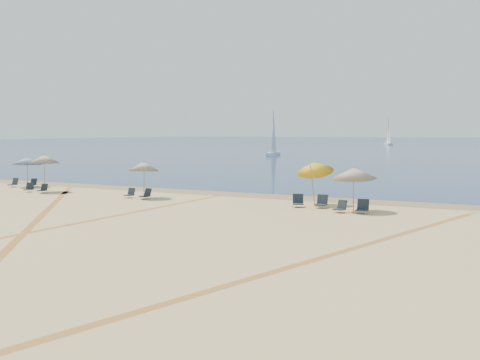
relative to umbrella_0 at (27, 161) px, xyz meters
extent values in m
plane|color=olive|center=(18.39, 2.64, -1.88)|extent=(500.00, 500.00, 0.00)
cylinder|color=gray|center=(0.00, 0.03, -0.87)|extent=(0.05, 0.13, 2.04)
cone|color=white|center=(0.00, 0.00, 0.00)|extent=(2.20, 2.22, 0.63)
sphere|color=gray|center=(0.00, 0.00, 0.30)|extent=(0.08, 0.08, 0.08)
cylinder|color=gray|center=(3.86, -2.02, -0.71)|extent=(0.05, 0.05, 2.35)
cone|color=#F9EAC8|center=(3.86, -2.02, 0.32)|extent=(2.10, 2.10, 0.55)
sphere|color=gray|center=(3.86, -2.02, 0.62)|extent=(0.08, 0.08, 0.08)
cylinder|color=gray|center=(12.02, -1.85, -0.84)|extent=(0.05, 0.12, 2.08)
cone|color=#F9EAC8|center=(12.02, -1.88, 0.05)|extent=(1.92, 1.94, 0.61)
sphere|color=gray|center=(12.02, -1.88, 0.35)|extent=(0.08, 0.08, 0.08)
cylinder|color=gray|center=(22.40, -0.43, -0.77)|extent=(0.05, 0.78, 2.25)
cone|color=yellow|center=(22.40, -0.11, 0.20)|extent=(2.06, 2.12, 1.16)
sphere|color=gray|center=(22.40, -0.11, 0.50)|extent=(0.08, 0.08, 0.08)
cylinder|color=gray|center=(25.11, -1.78, -0.84)|extent=(0.05, 0.21, 2.09)
cone|color=#F9EAC8|center=(25.11, -1.71, 0.06)|extent=(2.26, 2.30, 0.73)
sphere|color=gray|center=(25.11, -1.71, 0.36)|extent=(0.08, 0.08, 0.08)
cube|color=black|center=(-0.71, -0.76, -1.71)|extent=(0.54, 0.54, 0.05)
cube|color=black|center=(-0.71, -0.50, -1.48)|extent=(0.54, 0.20, 0.48)
cylinder|color=#A5A5AD|center=(-0.93, -0.95, -1.80)|extent=(0.02, 0.02, 0.17)
cylinder|color=#A5A5AD|center=(-0.50, -0.95, -1.80)|extent=(0.02, 0.02, 0.17)
cube|color=black|center=(0.66, -0.25, -1.71)|extent=(0.57, 0.57, 0.05)
cube|color=black|center=(0.64, 0.01, -1.49)|extent=(0.54, 0.24, 0.46)
cylinder|color=#A5A5AD|center=(0.46, -0.46, -1.80)|extent=(0.02, 0.02, 0.17)
cylinder|color=#A5A5AD|center=(0.87, -0.41, -1.80)|extent=(0.02, 0.02, 0.17)
cube|color=black|center=(3.09, -2.72, -1.72)|extent=(0.67, 0.67, 0.05)
cube|color=black|center=(2.99, -2.49, -1.50)|extent=(0.54, 0.38, 0.45)
cylinder|color=#A5A5AD|center=(2.91, -2.99, -1.80)|extent=(0.02, 0.02, 0.17)
cylinder|color=#A5A5AD|center=(3.28, -2.82, -1.80)|extent=(0.02, 0.02, 0.17)
cube|color=black|center=(4.30, -2.69, -1.72)|extent=(0.55, 0.55, 0.04)
cube|color=black|center=(4.27, -2.45, -1.51)|extent=(0.51, 0.24, 0.44)
cylinder|color=#A5A5AD|center=(4.10, -2.89, -1.80)|extent=(0.02, 0.02, 0.16)
cylinder|color=#A5A5AD|center=(4.49, -2.84, -1.80)|extent=(0.02, 0.02, 0.16)
cube|color=black|center=(11.24, -2.35, -1.72)|extent=(0.50, 0.50, 0.04)
cube|color=black|center=(11.24, -2.10, -1.51)|extent=(0.50, 0.19, 0.44)
cylinder|color=#A5A5AD|center=(11.04, -2.52, -1.80)|extent=(0.02, 0.02, 0.16)
cylinder|color=#A5A5AD|center=(11.44, -2.53, -1.80)|extent=(0.02, 0.02, 0.16)
cube|color=black|center=(12.49, -2.43, -1.71)|extent=(0.63, 0.63, 0.05)
cube|color=black|center=(12.55, -2.18, -1.48)|extent=(0.56, 0.31, 0.47)
cylinder|color=#A5A5AD|center=(12.28, -2.58, -1.80)|extent=(0.02, 0.02, 0.17)
cylinder|color=#A5A5AD|center=(12.69, -2.67, -1.80)|extent=(0.02, 0.02, 0.17)
cube|color=black|center=(22.07, -1.67, -1.70)|extent=(0.76, 0.76, 0.05)
cube|color=black|center=(21.95, -1.41, -1.45)|extent=(0.61, 0.43, 0.51)
cylinder|color=#A5A5AD|center=(21.86, -1.97, -1.79)|extent=(0.02, 0.02, 0.19)
cylinder|color=#A5A5AD|center=(22.27, -1.78, -1.79)|extent=(0.02, 0.02, 0.19)
cube|color=black|center=(23.27, -1.47, -1.69)|extent=(0.60, 0.60, 0.05)
cube|color=black|center=(23.26, -1.18, -1.44)|extent=(0.58, 0.24, 0.51)
cylinder|color=#A5A5AD|center=(23.04, -1.69, -1.79)|extent=(0.03, 0.03, 0.19)
cylinder|color=#A5A5AD|center=(23.50, -1.67, -1.79)|extent=(0.03, 0.03, 0.19)
cube|color=black|center=(24.66, -2.67, -1.72)|extent=(0.64, 0.64, 0.05)
cube|color=black|center=(24.73, -2.43, -1.49)|extent=(0.55, 0.33, 0.46)
cylinder|color=#A5A5AD|center=(24.46, -2.79, -1.80)|extent=(0.02, 0.02, 0.17)
cylinder|color=#A5A5AD|center=(24.85, -2.91, -1.80)|extent=(0.02, 0.02, 0.17)
cube|color=black|center=(25.78, -2.49, -1.69)|extent=(0.65, 0.65, 0.05)
cube|color=black|center=(25.74, -2.21, -1.44)|extent=(0.60, 0.28, 0.52)
cylinder|color=#A5A5AD|center=(25.55, -2.73, -1.79)|extent=(0.03, 0.03, 0.19)
cylinder|color=#A5A5AD|center=(26.01, -2.68, -1.79)|extent=(0.03, 0.03, 0.19)
cube|color=white|center=(-8.47, 149.82, -1.58)|extent=(3.79, 5.47, 0.60)
cylinder|color=gray|center=(-8.47, 149.82, 2.28)|extent=(0.12, 0.12, 7.94)
cube|color=white|center=(-6.79, 59.19, -1.60)|extent=(2.20, 5.25, 0.56)
cylinder|color=gray|center=(-6.79, 59.19, 2.01)|extent=(0.11, 0.11, 7.42)
plane|color=tan|center=(15.43, -11.97, -1.88)|extent=(28.26, 28.26, 0.00)
plane|color=tan|center=(15.44, -10.87, -1.88)|extent=(28.26, 28.26, 0.00)
plane|color=tan|center=(27.13, -13.87, -1.88)|extent=(33.90, 33.90, 0.00)
plane|color=tan|center=(27.39, -12.80, -1.88)|extent=(33.90, 33.90, 0.00)
plane|color=tan|center=(12.50, -10.58, -1.88)|extent=(39.35, 39.35, 0.00)
plane|color=tan|center=(11.81, -9.72, -1.88)|extent=(39.35, 39.35, 0.00)
camera|label=1|loc=(33.44, -30.25, 2.14)|focal=43.13mm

